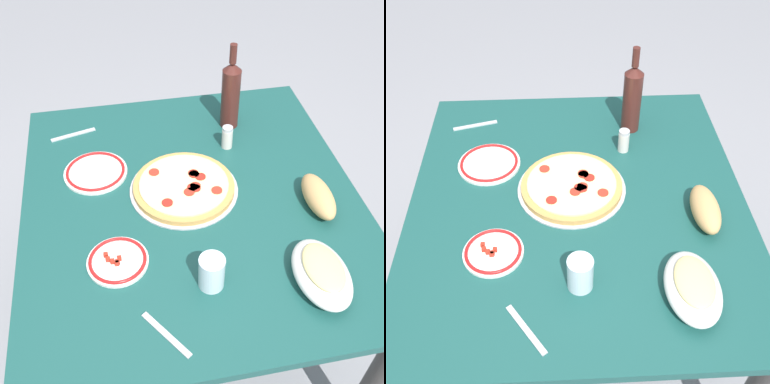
# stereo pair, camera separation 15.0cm
# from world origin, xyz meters

# --- Properties ---
(ground_plane) EXTENTS (8.00, 8.00, 0.00)m
(ground_plane) POSITION_xyz_m (0.00, 0.00, 0.00)
(ground_plane) COLOR gray
(ground_plane) RESTS_ON ground
(dining_table) EXTENTS (1.20, 1.09, 0.75)m
(dining_table) POSITION_xyz_m (0.00, 0.00, 0.64)
(dining_table) COLOR #194C47
(dining_table) RESTS_ON ground
(pepperoni_pizza) EXTENTS (0.36, 0.36, 0.03)m
(pepperoni_pizza) POSITION_xyz_m (-0.05, -0.02, 0.77)
(pepperoni_pizza) COLOR #B7B7BC
(pepperoni_pizza) RESTS_ON dining_table
(baked_pasta_dish) EXTENTS (0.24, 0.15, 0.08)m
(baked_pasta_dish) POSITION_xyz_m (0.38, 0.29, 0.79)
(baked_pasta_dish) COLOR white
(baked_pasta_dish) RESTS_ON dining_table
(wine_bottle) EXTENTS (0.07, 0.07, 0.33)m
(wine_bottle) POSITION_xyz_m (-0.38, 0.22, 0.89)
(wine_bottle) COLOR #471E19
(wine_bottle) RESTS_ON dining_table
(water_glass) EXTENTS (0.07, 0.07, 0.10)m
(water_glass) POSITION_xyz_m (0.34, -0.01, 0.80)
(water_glass) COLOR silver
(water_glass) RESTS_ON dining_table
(side_plate_near) EXTENTS (0.22, 0.22, 0.02)m
(side_plate_near) POSITION_xyz_m (-0.18, -0.30, 0.76)
(side_plate_near) COLOR white
(side_plate_near) RESTS_ON dining_table
(side_plate_far) EXTENTS (0.18, 0.18, 0.02)m
(side_plate_far) POSITION_xyz_m (0.22, -0.26, 0.76)
(side_plate_far) COLOR white
(side_plate_far) RESTS_ON dining_table
(bread_loaf) EXTENTS (0.20, 0.08, 0.08)m
(bread_loaf) POSITION_xyz_m (0.10, 0.39, 0.79)
(bread_loaf) COLOR tan
(bread_loaf) RESTS_ON dining_table
(spice_shaker) EXTENTS (0.04, 0.04, 0.09)m
(spice_shaker) POSITION_xyz_m (-0.24, 0.18, 0.80)
(spice_shaker) COLOR silver
(spice_shaker) RESTS_ON dining_table
(fork_left) EXTENTS (0.15, 0.11, 0.00)m
(fork_left) POSITION_xyz_m (0.47, -0.16, 0.75)
(fork_left) COLOR #B7B7BC
(fork_left) RESTS_ON dining_table
(fork_right) EXTENTS (0.06, 0.17, 0.00)m
(fork_right) POSITION_xyz_m (-0.42, -0.38, 0.75)
(fork_right) COLOR #B7B7BC
(fork_right) RESTS_ON dining_table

